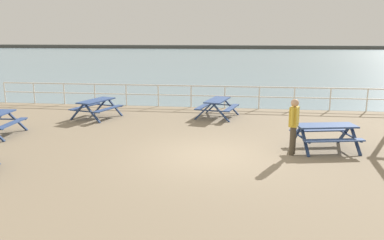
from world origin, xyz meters
The scene contains 8 objects.
ground_plane centered at (0.00, 0.00, -0.10)m, with size 30.00×24.00×0.20m, color gray.
sea_band centered at (0.00, 52.75, 0.00)m, with size 142.00×90.00×0.01m, color gray.
distant_shoreline centered at (0.00, 95.75, 0.00)m, with size 142.00×6.00×1.80m, color #4C4C47.
seaward_railing centered at (0.00, 7.75, 0.74)m, with size 23.07×0.07×1.08m.
picnic_table_near_left centered at (-0.20, 5.51, 0.58)m, with size 1.86×2.08×0.80m.
picnic_table_mid_centre centered at (-5.29, 4.67, 0.58)m, with size 1.95×2.15×0.80m.
picnic_table_seaward centered at (3.45, 1.12, 0.58)m, with size 2.08×1.85×0.80m.
visitor centered at (2.39, 0.45, 0.95)m, with size 0.32×0.50×1.66m.
Camera 1 is at (0.93, -10.91, 3.45)m, focal length 36.37 mm.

